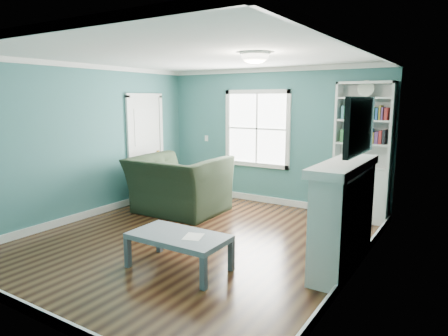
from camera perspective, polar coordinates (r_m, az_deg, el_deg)
The scene contains 13 objects.
floor at distance 5.91m, azimuth -4.22°, elevation -10.23°, with size 5.00×5.00×0.00m, color black.
room_walls at distance 5.56m, azimuth -4.43°, elevation 5.25°, with size 5.00×5.00×5.00m.
trim at distance 5.60m, azimuth -4.38°, elevation 1.73°, with size 4.50×5.00×2.60m.
window at distance 7.84m, azimuth 4.73°, elevation 5.62°, with size 1.40×0.06×1.50m.
bookshelf at distance 7.01m, azimuth 19.12°, elevation 0.27°, with size 0.90×0.35×2.31m.
fireplace at distance 5.01m, azimuth 16.81°, elevation -6.69°, with size 0.44×1.58×1.30m.
tv at distance 4.79m, azimuth 18.85°, elevation 5.73°, with size 0.06×1.10×0.65m, color black.
door at distance 8.11m, azimuth -11.11°, elevation 2.93°, with size 0.12×0.98×2.17m.
ceiling_fixture at distance 5.18m, azimuth 4.45°, elevation 15.63°, with size 0.38×0.38×0.15m.
light_switch at distance 8.48m, azimuth -2.52°, elevation 4.27°, with size 0.08×0.01×0.12m, color white.
recliner at distance 7.16m, azimuth -6.54°, elevation -1.06°, with size 1.55×1.01×1.35m, color black.
coffee_table at distance 4.87m, azimuth -6.49°, elevation -10.02°, with size 1.19×0.66×0.43m.
paper_sheet at distance 4.76m, azimuth -4.41°, elevation -9.75°, with size 0.21×0.26×0.00m, color white.
Camera 1 is at (3.31, -4.45, 2.03)m, focal length 32.00 mm.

